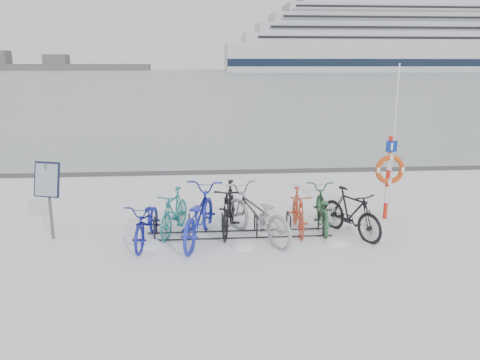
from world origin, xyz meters
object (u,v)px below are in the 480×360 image
object	(u,v)px
info_board	(47,184)
cruise_ferry	(384,43)
bike_rack	(239,227)
lifebuoy_station	(390,170)

from	to	relation	value
info_board	cruise_ferry	distance (m)	217.57
bike_rack	lifebuoy_station	xyz separation A→B (m)	(3.59, 0.79, 1.04)
lifebuoy_station	info_board	bearing A→B (deg)	-174.64
info_board	lifebuoy_station	distance (m)	7.60
bike_rack	info_board	size ratio (longest dim) A/B	2.39
bike_rack	lifebuoy_station	world-z (taller)	lifebuoy_station
bike_rack	cruise_ferry	bearing A→B (deg)	68.35
info_board	cruise_ferry	bearing A→B (deg)	84.44
lifebuoy_station	cruise_ferry	xyz separation A→B (m)	(76.04, 199.83, 11.49)
bike_rack	info_board	world-z (taller)	info_board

